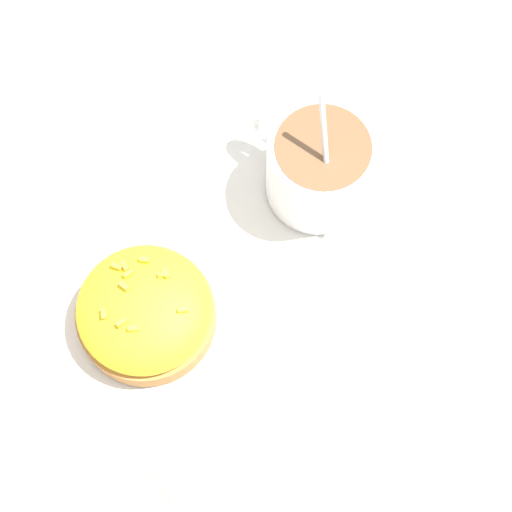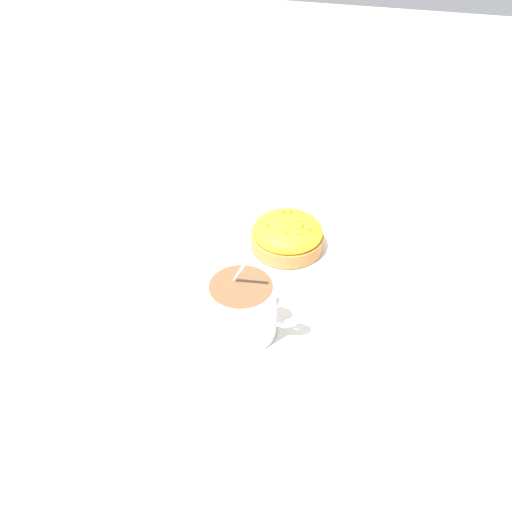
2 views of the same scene
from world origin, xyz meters
The scene contains 4 objects.
ground_plane centered at (0.00, 0.00, 0.00)m, with size 3.00×3.00×0.00m, color #C6B793.
paper_napkin centered at (0.00, 0.00, 0.00)m, with size 0.32×0.29×0.00m.
coffee_cup centered at (-0.08, 0.00, 0.04)m, with size 0.08×0.10×0.12m.
frosted_pastry centered at (0.08, -0.01, 0.02)m, with size 0.10×0.10×0.05m.
Camera 1 is at (0.15, 0.17, 0.60)m, focal length 60.00 mm.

